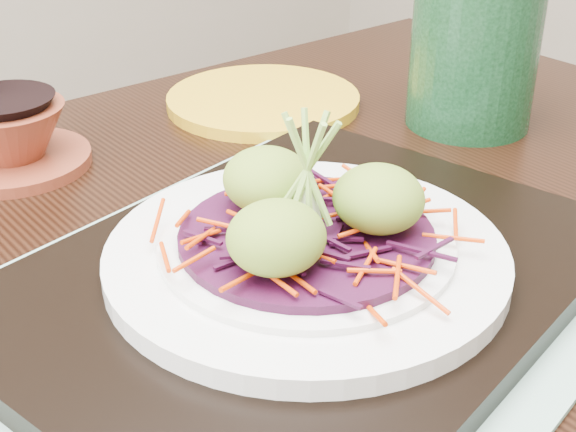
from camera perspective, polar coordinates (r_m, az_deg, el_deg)
dining_table at (r=0.64m, az=-3.02°, el=-10.91°), size 1.19×0.82×0.73m
placemat at (r=0.55m, az=1.27°, el=-5.33°), size 0.54×0.47×0.00m
serving_tray at (r=0.54m, az=1.28°, el=-4.34°), size 0.47×0.39×0.02m
white_plate at (r=0.53m, az=1.31°, el=-2.71°), size 0.27×0.27×0.02m
cabbage_bed at (r=0.52m, az=1.32°, el=-1.45°), size 0.17×0.17×0.01m
carrot_julienne at (r=0.52m, az=1.33°, el=-0.67°), size 0.21×0.21×0.01m
guacamole_scoops at (r=0.51m, az=1.40°, el=0.82°), size 0.15×0.13×0.05m
scallion_garnish at (r=0.50m, az=1.38°, el=2.90°), size 0.06×0.06×0.09m
terracotta_bowl_set at (r=0.76m, az=-19.12°, el=5.16°), size 0.18×0.18×0.06m
yellow_plate at (r=0.86m, az=-1.77°, el=8.23°), size 0.27×0.27×0.01m
green_jar at (r=0.81m, az=13.07°, el=11.14°), size 0.15×0.15×0.14m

